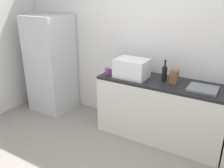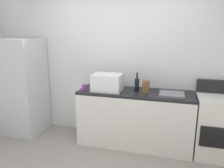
{
  "view_description": "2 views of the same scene",
  "coord_description": "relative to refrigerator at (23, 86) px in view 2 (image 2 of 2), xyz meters",
  "views": [
    {
      "loc": [
        1.28,
        -1.84,
        2.06
      ],
      "look_at": [
        -0.27,
        0.78,
        0.88
      ],
      "focal_mm": 38.24,
      "sensor_mm": 36.0,
      "label": 1
    },
    {
      "loc": [
        0.83,
        -2.07,
        1.83
      ],
      "look_at": [
        0.04,
        0.74,
        1.11
      ],
      "focal_mm": 34.85,
      "sensor_mm": 36.0,
      "label": 2
    }
  ],
  "objects": [
    {
      "name": "refrigerator",
      "position": [
        0.0,
        0.0,
        0.0
      ],
      "size": [
        0.68,
        0.66,
        1.7
      ],
      "primitive_type": "cube",
      "color": "silver",
      "rests_on": "ground_plane"
    },
    {
      "name": "microwave",
      "position": [
        1.61,
        -0.02,
        0.18
      ],
      "size": [
        0.46,
        0.34,
        0.27
      ],
      "primitive_type": "cube",
      "color": "white",
      "rests_on": "kitchen_counter"
    },
    {
      "name": "stove_oven",
      "position": [
        3.27,
        0.06,
        -0.39
      ],
      "size": [
        0.6,
        0.61,
        1.1
      ],
      "color": "silver",
      "rests_on": "ground_plane"
    },
    {
      "name": "wine_bottle",
      "position": [
        2.07,
        0.08,
        0.16
      ],
      "size": [
        0.07,
        0.07,
        0.3
      ],
      "color": "black",
      "rests_on": "kitchen_counter"
    },
    {
      "name": "kitchen_counter",
      "position": [
        2.05,
        0.05,
        -0.4
      ],
      "size": [
        1.8,
        0.6,
        0.9
      ],
      "color": "silver",
      "rests_on": "ground_plane"
    },
    {
      "name": "sink_basin",
      "position": [
        2.6,
        0.0,
        0.06
      ],
      "size": [
        0.36,
        0.32,
        0.03
      ],
      "primitive_type": "cube",
      "color": "slate",
      "rests_on": "kitchen_counter"
    },
    {
      "name": "coffee_mug",
      "position": [
        1.24,
        -0.1,
        0.1
      ],
      "size": [
        0.08,
        0.08,
        0.1
      ],
      "primitive_type": "cylinder",
      "color": "purple",
      "rests_on": "kitchen_counter"
    },
    {
      "name": "knife_block",
      "position": [
        2.21,
        0.05,
        0.14
      ],
      "size": [
        0.1,
        0.1,
        0.18
      ],
      "primitive_type": "cube",
      "color": "brown",
      "rests_on": "kitchen_counter"
    },
    {
      "name": "wall_back",
      "position": [
        1.75,
        0.4,
        0.45
      ],
      "size": [
        5.0,
        0.1,
        2.6
      ],
      "primitive_type": "cube",
      "color": "silver",
      "rests_on": "ground_plane"
    }
  ]
}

